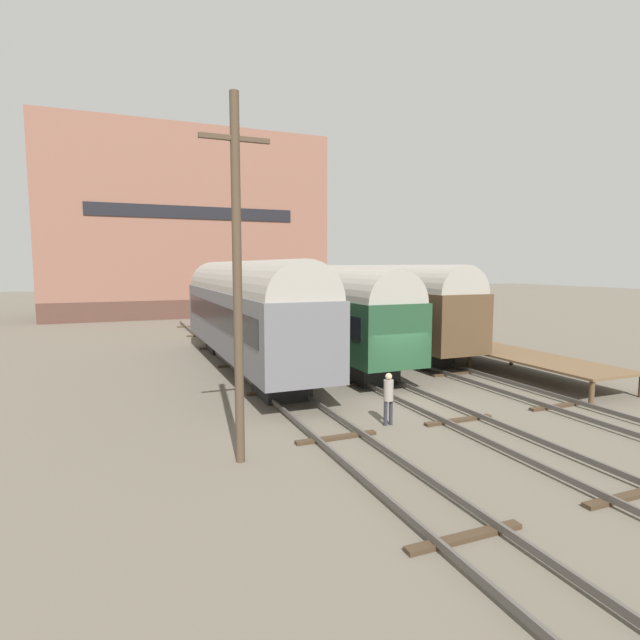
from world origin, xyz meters
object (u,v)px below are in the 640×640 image
object	(u,v)px
bench	(470,334)
utility_pole	(237,277)
person_worker	(388,394)
train_car_brown	(373,301)
train_car_grey	(246,308)
train_car_green	(327,309)

from	to	relation	value
bench	utility_pole	distance (m)	17.74
person_worker	utility_pole	xyz separation A→B (m)	(-5.19, -1.18, 3.87)
train_car_brown	bench	bearing A→B (deg)	-64.91
train_car_grey	bench	xyz separation A→B (m)	(11.76, -2.66, -1.61)
bench	utility_pole	xyz separation A→B (m)	(-14.84, -9.09, 3.43)
train_car_green	utility_pole	size ratio (longest dim) A/B	1.58
train_car_green	bench	bearing A→B (deg)	-20.66
train_car_grey	utility_pole	bearing A→B (deg)	-104.67
bench	train_car_grey	bearing A→B (deg)	167.27
person_worker	train_car_green	bearing A→B (deg)	77.44
train_car_brown	train_car_green	world-z (taller)	train_car_brown
train_car_grey	bench	distance (m)	12.17
train_car_grey	bench	bearing A→B (deg)	-12.73
utility_pole	bench	bearing A→B (deg)	31.50
train_car_green	person_worker	xyz separation A→B (m)	(-2.37, -10.66, -1.82)
train_car_grey	person_worker	size ratio (longest dim) A/B	10.16
bench	person_worker	size ratio (longest dim) A/B	0.81
bench	train_car_green	bearing A→B (deg)	159.34
utility_pole	person_worker	bearing A→B (deg)	12.75
train_car_green	utility_pole	distance (m)	14.20
train_car_brown	person_worker	size ratio (longest dim) A/B	10.59
train_car_green	utility_pole	xyz separation A→B (m)	(-7.57, -11.84, 2.04)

